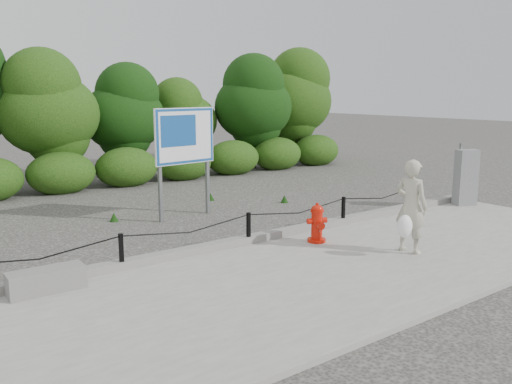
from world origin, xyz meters
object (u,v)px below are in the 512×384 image
object	(u,v)px
fire_hydrant	(317,223)
pedestrian	(411,207)
advertising_sign	(185,141)
concrete_block	(46,280)
utility_cabinet	(466,177)

from	to	relation	value
fire_hydrant	pedestrian	bearing A→B (deg)	-41.22
fire_hydrant	advertising_sign	world-z (taller)	advertising_sign
pedestrian	concrete_block	size ratio (longest dim) A/B	1.58
fire_hydrant	pedestrian	world-z (taller)	pedestrian
utility_cabinet	advertising_sign	xyz separation A→B (m)	(-6.11, 3.24, 1.00)
concrete_block	utility_cabinet	distance (m)	10.15
concrete_block	advertising_sign	size ratio (longest dim) A/B	0.42
fire_hydrant	pedestrian	distance (m)	1.75
fire_hydrant	concrete_block	bearing A→B (deg)	-165.92
pedestrian	advertising_sign	bearing A→B (deg)	11.77
advertising_sign	concrete_block	bearing A→B (deg)	-148.73
utility_cabinet	advertising_sign	distance (m)	6.99
utility_cabinet	pedestrian	bearing A→B (deg)	-137.36
fire_hydrant	concrete_block	world-z (taller)	fire_hydrant
fire_hydrant	pedestrian	xyz separation A→B (m)	(0.84, -1.47, 0.45)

